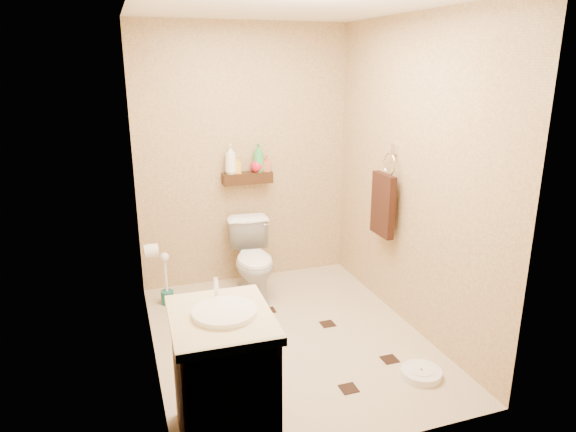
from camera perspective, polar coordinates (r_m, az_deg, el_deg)
name	(u,v)px	position (r m, az deg, el deg)	size (l,w,h in m)	color
ground	(288,337)	(4.09, 0.05, -13.34)	(2.50, 2.50, 0.00)	#C8AD92
wall_back	(245,157)	(4.81, -4.83, 6.53)	(2.00, 0.04, 2.40)	tan
wall_front	(372,243)	(2.54, 9.30, -3.02)	(2.00, 0.04, 2.40)	tan
wall_left	(143,199)	(3.45, -15.85, 1.88)	(0.04, 2.50, 2.40)	tan
wall_right	(411,177)	(4.07, 13.54, 4.23)	(0.04, 2.50, 2.40)	tan
ceiling	(289,5)	(3.55, 0.06, 22.42)	(2.00, 2.50, 0.02)	white
wall_shelf	(247,178)	(4.77, -4.54, 4.24)	(0.46, 0.14, 0.10)	#3E2511
floor_accents	(296,342)	(4.02, 0.88, -13.82)	(1.27, 1.33, 0.01)	black
toilet	(253,260)	(4.64, -3.86, -4.88)	(0.38, 0.67, 0.68)	white
vanity	(224,378)	(2.94, -7.17, -17.42)	(0.55, 0.66, 0.91)	brown
bathroom_scale	(421,373)	(3.74, 14.58, -16.54)	(0.36, 0.36, 0.06)	white
toilet_brush	(167,286)	(4.65, -13.34, -7.58)	(0.11, 0.11, 0.48)	#18605B
towel_ring	(383,202)	(4.29, 10.56, 1.55)	(0.12, 0.30, 0.76)	silver
toilet_paper	(151,251)	(4.25, -14.98, -3.75)	(0.12, 0.11, 0.12)	white
bottle_a	(231,159)	(4.70, -6.39, 6.31)	(0.11, 0.11, 0.27)	white
bottle_b	(237,165)	(4.72, -5.66, 5.67)	(0.07, 0.07, 0.16)	gold
bottle_c	(257,164)	(4.77, -3.47, 5.82)	(0.12, 0.12, 0.16)	red
bottle_d	(259,158)	(4.76, -3.27, 6.50)	(0.10, 0.10, 0.27)	green
bottle_e	(267,163)	(4.79, -2.39, 5.89)	(0.07, 0.07, 0.15)	#CB5F43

